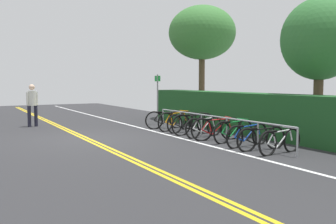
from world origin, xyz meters
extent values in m
cube|color=#2B2B2D|center=(0.00, 0.00, -0.03)|extent=(38.45, 13.52, 0.05)
cube|color=gold|center=(0.00, -0.08, 0.00)|extent=(34.61, 0.10, 0.00)
cube|color=gold|center=(0.00, 0.08, 0.00)|extent=(34.61, 0.10, 0.00)
cube|color=white|center=(0.00, 2.74, 0.00)|extent=(34.61, 0.12, 0.00)
cylinder|color=#9EA0A5|center=(-1.55, 3.67, 0.36)|extent=(0.05, 0.05, 0.73)
cylinder|color=#9EA0A5|center=(-0.16, 3.67, 0.36)|extent=(0.05, 0.05, 0.73)
cylinder|color=#9EA0A5|center=(1.24, 3.67, 0.36)|extent=(0.05, 0.05, 0.73)
cylinder|color=#9EA0A5|center=(2.63, 3.67, 0.36)|extent=(0.05, 0.05, 0.73)
cylinder|color=#9EA0A5|center=(4.02, 3.67, 0.36)|extent=(0.05, 0.05, 0.73)
cylinder|color=#9EA0A5|center=(5.41, 3.67, 0.36)|extent=(0.05, 0.05, 0.73)
cylinder|color=#9EA0A5|center=(1.93, 3.67, 0.73)|extent=(6.96, 0.04, 0.04)
torus|color=black|center=(-0.97, 4.04, 0.34)|extent=(0.20, 0.73, 0.73)
torus|color=black|center=(-1.16, 3.06, 0.34)|extent=(0.20, 0.73, 0.73)
cylinder|color=black|center=(-1.04, 3.67, 0.42)|extent=(0.15, 0.56, 0.50)
cylinder|color=black|center=(-1.05, 3.61, 0.64)|extent=(0.17, 0.67, 0.07)
cylinder|color=black|center=(-1.10, 3.34, 0.41)|extent=(0.07, 0.17, 0.45)
cylinder|color=black|center=(-1.13, 3.23, 0.26)|extent=(0.11, 0.36, 0.18)
cylinder|color=black|center=(-1.14, 3.17, 0.48)|extent=(0.08, 0.25, 0.31)
cylinder|color=black|center=(-0.98, 3.99, 0.50)|extent=(0.06, 0.14, 0.33)
cube|color=black|center=(-1.12, 3.28, 0.65)|extent=(0.12, 0.21, 0.05)
cylinder|color=black|center=(-0.99, 3.94, 0.71)|extent=(0.46, 0.12, 0.03)
torus|color=black|center=(-0.51, 4.13, 0.35)|extent=(0.22, 0.75, 0.75)
torus|color=black|center=(-0.28, 3.09, 0.35)|extent=(0.22, 0.75, 0.75)
cylinder|color=orange|center=(-0.42, 3.74, 0.43)|extent=(0.17, 0.60, 0.51)
cylinder|color=orange|center=(-0.41, 3.67, 0.66)|extent=(0.19, 0.71, 0.07)
cylinder|color=orange|center=(-0.34, 3.39, 0.42)|extent=(0.07, 0.18, 0.46)
cylinder|color=orange|center=(-0.32, 3.27, 0.27)|extent=(0.12, 0.38, 0.19)
cylinder|color=orange|center=(-0.30, 3.21, 0.50)|extent=(0.09, 0.26, 0.32)
cylinder|color=orange|center=(-0.50, 4.07, 0.51)|extent=(0.07, 0.14, 0.34)
cube|color=black|center=(-0.33, 3.32, 0.67)|extent=(0.12, 0.21, 0.05)
cylinder|color=orange|center=(-0.49, 4.02, 0.73)|extent=(0.46, 0.13, 0.03)
torus|color=black|center=(0.13, 4.22, 0.33)|extent=(0.16, 0.71, 0.71)
torus|color=black|center=(0.28, 3.16, 0.33)|extent=(0.16, 0.71, 0.71)
cylinder|color=black|center=(0.19, 3.82, 0.41)|extent=(0.12, 0.61, 0.49)
cylinder|color=black|center=(0.20, 3.75, 0.62)|extent=(0.14, 0.72, 0.07)
cylinder|color=black|center=(0.24, 3.46, 0.39)|extent=(0.06, 0.18, 0.44)
cylinder|color=black|center=(0.26, 3.35, 0.25)|extent=(0.09, 0.39, 0.18)
cylinder|color=black|center=(0.27, 3.28, 0.47)|extent=(0.07, 0.26, 0.30)
cylinder|color=black|center=(0.14, 4.16, 0.48)|extent=(0.06, 0.14, 0.32)
cube|color=black|center=(0.25, 3.40, 0.64)|extent=(0.11, 0.21, 0.05)
cylinder|color=black|center=(0.15, 4.11, 0.69)|extent=(0.46, 0.09, 0.03)
torus|color=black|center=(0.87, 4.11, 0.36)|extent=(0.06, 0.77, 0.77)
torus|color=black|center=(0.88, 3.07, 0.36)|extent=(0.06, 0.77, 0.77)
cylinder|color=black|center=(0.87, 3.72, 0.45)|extent=(0.04, 0.60, 0.53)
cylinder|color=black|center=(0.87, 3.65, 0.68)|extent=(0.04, 0.71, 0.07)
cylinder|color=black|center=(0.88, 3.37, 0.43)|extent=(0.04, 0.17, 0.47)
cylinder|color=black|center=(0.88, 3.25, 0.28)|extent=(0.04, 0.38, 0.19)
cylinder|color=black|center=(0.88, 3.19, 0.51)|extent=(0.04, 0.26, 0.32)
cylinder|color=black|center=(0.87, 4.06, 0.53)|extent=(0.04, 0.14, 0.35)
cube|color=black|center=(0.88, 3.30, 0.69)|extent=(0.08, 0.20, 0.05)
cylinder|color=black|center=(0.87, 4.01, 0.74)|extent=(0.46, 0.03, 0.03)
torus|color=black|center=(1.43, 4.07, 0.32)|extent=(0.18, 0.70, 0.70)
torus|color=black|center=(1.62, 3.09, 0.32)|extent=(0.18, 0.70, 0.70)
cylinder|color=white|center=(1.50, 3.70, 0.40)|extent=(0.14, 0.57, 0.48)
cylinder|color=white|center=(1.51, 3.64, 0.61)|extent=(0.16, 0.68, 0.07)
cylinder|color=white|center=(1.56, 3.37, 0.39)|extent=(0.07, 0.17, 0.43)
cylinder|color=white|center=(1.58, 3.26, 0.25)|extent=(0.10, 0.36, 0.18)
cylinder|color=white|center=(1.60, 3.19, 0.46)|extent=(0.08, 0.25, 0.30)
cylinder|color=white|center=(1.44, 4.02, 0.47)|extent=(0.06, 0.14, 0.32)
cube|color=black|center=(1.58, 3.30, 0.62)|extent=(0.12, 0.21, 0.05)
cylinder|color=white|center=(1.45, 3.97, 0.68)|extent=(0.46, 0.11, 0.03)
torus|color=black|center=(2.39, 4.03, 0.34)|extent=(0.22, 0.74, 0.75)
torus|color=black|center=(2.17, 3.05, 0.34)|extent=(0.22, 0.74, 0.75)
cylinder|color=red|center=(2.31, 3.66, 0.43)|extent=(0.16, 0.57, 0.51)
cylinder|color=red|center=(2.29, 3.60, 0.66)|extent=(0.18, 0.67, 0.07)
cylinder|color=red|center=(2.23, 3.33, 0.41)|extent=(0.07, 0.17, 0.46)
cylinder|color=red|center=(2.21, 3.22, 0.27)|extent=(0.11, 0.36, 0.19)
cylinder|color=red|center=(2.19, 3.16, 0.49)|extent=(0.09, 0.25, 0.31)
cylinder|color=red|center=(2.38, 3.98, 0.51)|extent=(0.06, 0.14, 0.34)
cube|color=black|center=(2.22, 3.27, 0.67)|extent=(0.12, 0.21, 0.05)
cylinder|color=red|center=(2.37, 3.93, 0.72)|extent=(0.46, 0.13, 0.03)
torus|color=black|center=(2.78, 4.26, 0.33)|extent=(0.16, 0.71, 0.71)
torus|color=black|center=(2.93, 3.26, 0.33)|extent=(0.16, 0.71, 0.71)
cylinder|color=#198C38|center=(2.83, 3.88, 0.41)|extent=(0.12, 0.58, 0.49)
cylinder|color=#198C38|center=(2.84, 3.82, 0.62)|extent=(0.14, 0.68, 0.07)
cylinder|color=#198C38|center=(2.88, 3.54, 0.39)|extent=(0.06, 0.17, 0.44)
cylinder|color=#198C38|center=(2.90, 3.44, 0.25)|extent=(0.09, 0.37, 0.18)
cylinder|color=#198C38|center=(2.91, 3.37, 0.47)|extent=(0.07, 0.25, 0.30)
cylinder|color=#198C38|center=(2.78, 4.21, 0.48)|extent=(0.06, 0.14, 0.32)
cube|color=black|center=(2.89, 3.48, 0.64)|extent=(0.11, 0.21, 0.05)
cylinder|color=#198C38|center=(2.79, 4.16, 0.69)|extent=(0.46, 0.10, 0.03)
torus|color=black|center=(3.58, 4.14, 0.31)|extent=(0.14, 0.68, 0.67)
torus|color=black|center=(3.72, 3.10, 0.31)|extent=(0.14, 0.68, 0.67)
cylinder|color=#1947B7|center=(3.64, 3.75, 0.39)|extent=(0.12, 0.60, 0.46)
cylinder|color=#1947B7|center=(3.65, 3.68, 0.59)|extent=(0.13, 0.72, 0.07)
cylinder|color=#1947B7|center=(3.68, 3.39, 0.37)|extent=(0.06, 0.17, 0.41)
cylinder|color=#1947B7|center=(3.70, 3.28, 0.24)|extent=(0.09, 0.38, 0.17)
cylinder|color=#1947B7|center=(3.71, 3.21, 0.44)|extent=(0.07, 0.26, 0.29)
cylinder|color=#1947B7|center=(3.59, 4.09, 0.46)|extent=(0.05, 0.14, 0.31)
cube|color=black|center=(3.69, 3.33, 0.60)|extent=(0.11, 0.21, 0.05)
cylinder|color=#1947B7|center=(3.60, 4.04, 0.65)|extent=(0.46, 0.09, 0.03)
torus|color=black|center=(4.31, 4.05, 0.30)|extent=(0.09, 0.67, 0.67)
torus|color=black|center=(4.25, 3.07, 0.30)|extent=(0.09, 0.67, 0.67)
cylinder|color=black|center=(4.29, 3.68, 0.38)|extent=(0.07, 0.56, 0.45)
cylinder|color=black|center=(4.29, 3.62, 0.58)|extent=(0.07, 0.67, 0.07)
cylinder|color=black|center=(4.27, 3.35, 0.37)|extent=(0.05, 0.16, 0.41)
cylinder|color=black|center=(4.26, 3.24, 0.24)|extent=(0.06, 0.36, 0.17)
cylinder|color=black|center=(4.26, 3.18, 0.43)|extent=(0.05, 0.24, 0.28)
cylinder|color=black|center=(4.31, 4.00, 0.45)|extent=(0.04, 0.13, 0.30)
cube|color=black|center=(4.27, 3.28, 0.59)|extent=(0.09, 0.20, 0.05)
cylinder|color=black|center=(4.30, 3.95, 0.64)|extent=(0.46, 0.05, 0.03)
torus|color=black|center=(4.85, 4.09, 0.31)|extent=(0.12, 0.67, 0.67)
torus|color=black|center=(4.95, 3.15, 0.31)|extent=(0.12, 0.67, 0.67)
cylinder|color=white|center=(4.89, 3.74, 0.38)|extent=(0.09, 0.55, 0.46)
cylinder|color=white|center=(4.89, 3.68, 0.58)|extent=(0.10, 0.65, 0.07)
cylinder|color=white|center=(4.92, 3.42, 0.37)|extent=(0.05, 0.16, 0.41)
cylinder|color=white|center=(4.93, 3.31, 0.24)|extent=(0.07, 0.35, 0.17)
cylinder|color=white|center=(4.94, 3.25, 0.44)|extent=(0.06, 0.24, 0.28)
cylinder|color=white|center=(4.86, 4.05, 0.45)|extent=(0.05, 0.13, 0.30)
cube|color=black|center=(4.93, 3.35, 0.60)|extent=(0.10, 0.21, 0.05)
cylinder|color=white|center=(4.86, 4.00, 0.65)|extent=(0.46, 0.07, 0.03)
cylinder|color=#1E1E2D|center=(-4.33, -0.82, 0.43)|extent=(0.14, 0.14, 0.87)
cylinder|color=#1E1E2D|center=(-4.25, -1.10, 0.43)|extent=(0.14, 0.14, 0.87)
cylinder|color=silver|center=(-4.29, -0.96, 1.17)|extent=(0.32, 0.32, 0.61)
sphere|color=beige|center=(-4.29, -0.96, 1.63)|extent=(0.23, 0.23, 0.23)
cylinder|color=silver|center=(-4.35, -0.77, 1.16)|extent=(0.09, 0.09, 0.55)
cylinder|color=silver|center=(-4.23, -1.15, 1.16)|extent=(0.09, 0.09, 0.55)
cylinder|color=gray|center=(-2.52, 3.93, 1.08)|extent=(0.06, 0.06, 2.16)
cube|color=#198C33|center=(-2.52, 3.93, 1.98)|extent=(0.36, 0.10, 0.24)
cube|color=#1C4C21|center=(3.43, 5.54, 0.72)|extent=(15.96, 1.10, 1.45)
cylinder|color=brown|center=(-3.89, 7.15, 1.54)|extent=(0.30, 0.30, 3.09)
ellipsoid|color=#387533|center=(-3.89, 7.15, 4.29)|extent=(3.35, 3.35, 2.68)
cylinder|color=brown|center=(3.49, 6.73, 1.02)|extent=(0.31, 0.31, 2.03)
ellipsoid|color=#2D6B30|center=(3.49, 6.73, 3.23)|extent=(2.49, 2.49, 2.65)
camera|label=1|loc=(11.77, -3.48, 1.85)|focal=39.82mm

